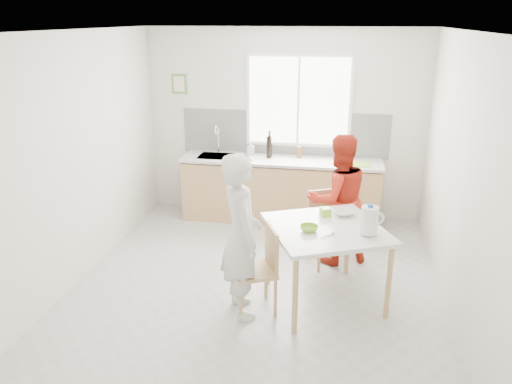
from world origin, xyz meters
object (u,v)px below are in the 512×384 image
(person_white, at_px, (241,236))
(bowl_green, at_px, (309,228))
(chair_far, at_px, (327,224))
(wine_bottle_a, at_px, (269,147))
(wine_bottle_b, at_px, (270,146))
(milk_jug, at_px, (370,220))
(person_red, at_px, (338,200))
(dining_table, at_px, (326,235))
(bowl_white, at_px, (344,213))
(chair_left, at_px, (260,266))

(person_white, distance_m, bowl_green, 0.68)
(chair_far, xyz_separation_m, wine_bottle_a, (-0.90, 1.26, 0.59))
(person_white, height_order, wine_bottle_b, person_white)
(milk_jug, bearing_deg, person_red, 81.95)
(bowl_green, distance_m, wine_bottle_b, 2.49)
(wine_bottle_a, bearing_deg, dining_table, -66.83)
(dining_table, relative_size, person_red, 0.91)
(wine_bottle_a, xyz_separation_m, wine_bottle_b, (0.00, 0.08, -0.01))
(bowl_green, xyz_separation_m, wine_bottle_a, (-0.76, 2.28, 0.22))
(bowl_white, relative_size, wine_bottle_a, 0.68)
(person_white, xyz_separation_m, bowl_green, (0.63, 0.24, 0.03))
(bowl_white, bearing_deg, milk_jug, -62.79)
(person_white, distance_m, bowl_white, 1.20)
(chair_far, bearing_deg, bowl_green, -122.39)
(dining_table, relative_size, milk_jug, 4.89)
(chair_left, height_order, person_white, person_white)
(dining_table, relative_size, chair_left, 1.62)
(dining_table, relative_size, wine_bottle_a, 4.48)
(person_red, bearing_deg, wine_bottle_a, -74.43)
(person_red, distance_m, wine_bottle_a, 1.60)
(dining_table, bearing_deg, person_red, 84.36)
(bowl_white, height_order, wine_bottle_a, wine_bottle_a)
(wine_bottle_a, bearing_deg, person_white, -87.16)
(person_white, bearing_deg, person_red, -58.69)
(dining_table, distance_m, milk_jug, 0.49)
(milk_jug, relative_size, wine_bottle_a, 0.92)
(chair_far, xyz_separation_m, wine_bottle_b, (-0.90, 1.34, 0.58))
(dining_table, height_order, milk_jug, milk_jug)
(chair_far, xyz_separation_m, bowl_white, (0.19, -0.54, 0.37))
(person_white, height_order, bowl_green, person_white)
(person_white, xyz_separation_m, wine_bottle_a, (-0.12, 2.51, 0.25))
(dining_table, bearing_deg, bowl_green, -141.35)
(chair_left, xyz_separation_m, milk_jug, (1.03, 0.16, 0.50))
(dining_table, height_order, bowl_white, bowl_white)
(dining_table, distance_m, bowl_green, 0.24)
(person_red, height_order, bowl_green, person_red)
(person_white, bearing_deg, milk_jug, -103.24)
(person_white, height_order, bowl_white, person_white)
(chair_left, relative_size, bowl_white, 4.10)
(person_red, bearing_deg, bowl_white, 72.53)
(dining_table, relative_size, person_white, 0.86)
(person_red, distance_m, milk_jug, 1.14)
(chair_far, relative_size, bowl_white, 4.11)
(dining_table, xyz_separation_m, wine_bottle_a, (-0.92, 2.15, 0.33))
(chair_far, distance_m, person_red, 0.33)
(wine_bottle_a, distance_m, wine_bottle_b, 0.08)
(chair_left, bearing_deg, chair_far, 128.34)
(chair_far, relative_size, person_white, 0.53)
(bowl_green, bearing_deg, person_red, 76.70)
(chair_left, relative_size, person_red, 0.56)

